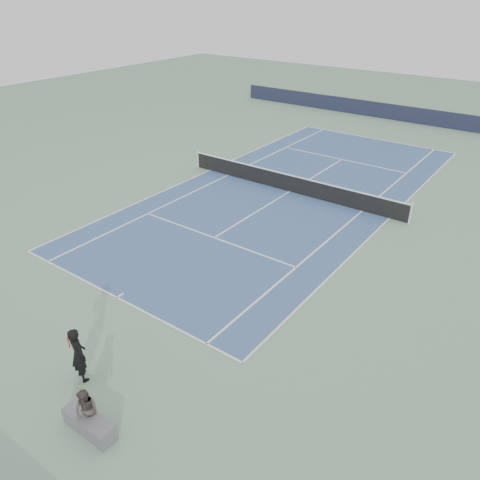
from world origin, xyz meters
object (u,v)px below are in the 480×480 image
Objects in this scene: tennis_net at (290,183)px; tennis_player at (78,354)px; tennis_ball at (80,388)px; spectator_bench at (88,417)px.

tennis_player reaches higher than tennis_net.
tennis_player is 0.93m from tennis_ball.
tennis_net is at bearing 99.14° from tennis_ball.
tennis_ball is (2.46, -15.31, -0.47)m from tennis_net.
tennis_net reaches higher than tennis_ball.
spectator_bench reaches higher than tennis_net.
tennis_net is at bearing 98.33° from tennis_player.
spectator_bench is at bearing -32.08° from tennis_player.
spectator_bench is (1.63, -1.02, -0.39)m from tennis_player.
tennis_net is 7.47× the size of tennis_player.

